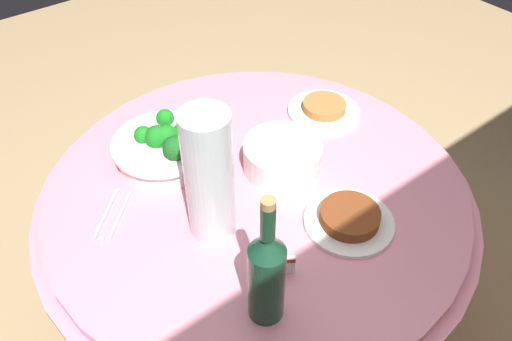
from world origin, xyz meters
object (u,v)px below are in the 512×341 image
serving_tongs (112,216)px  label_placard_front (284,264)px  broccoli_bowl (166,146)px  decorative_fruit_vase (209,180)px  food_plate_peanuts (324,109)px  food_plate_stir_fry (349,219)px  wine_bottle (267,274)px  plate_stack (282,156)px

serving_tongs → label_placard_front: 0.45m
broccoli_bowl → label_placard_front: (-0.01, 0.49, -0.01)m
broccoli_bowl → serving_tongs: size_ratio=1.93×
broccoli_bowl → serving_tongs: (0.22, 0.11, -0.04)m
decorative_fruit_vase → food_plate_peanuts: size_ratio=1.55×
decorative_fruit_vase → label_placard_front: (-0.05, 0.20, -0.13)m
food_plate_stir_fry → label_placard_front: bearing=3.3°
wine_bottle → label_placard_front: 0.14m
broccoli_bowl → label_placard_front: 0.49m
food_plate_stir_fry → label_placard_front: size_ratio=4.00×
decorative_fruit_vase → food_plate_stir_fry: size_ratio=1.55×
food_plate_stir_fry → serving_tongs: bearing=-40.0°
broccoli_bowl → plate_stack: broccoli_bowl is taller
plate_stack → label_placard_front: (0.22, 0.27, -0.01)m
wine_bottle → food_plate_stir_fry: (-0.31, -0.06, -0.11)m
food_plate_stir_fry → food_plate_peanuts: 0.45m
serving_tongs → wine_bottle: bearing=107.3°
food_plate_peanuts → plate_stack: bearing=23.1°
label_placard_front → decorative_fruit_vase: bearing=-76.6°
wine_bottle → food_plate_stir_fry: bearing=-168.4°
broccoli_bowl → plate_stack: (-0.23, 0.22, -0.00)m
wine_bottle → serving_tongs: size_ratio=2.32×
food_plate_peanuts → serving_tongs: bearing=-0.6°
decorative_fruit_vase → food_plate_stir_fry: decorative_fruit_vase is taller
decorative_fruit_vase → serving_tongs: size_ratio=2.34×
serving_tongs → label_placard_front: size_ratio=2.64×
broccoli_bowl → wine_bottle: (0.08, 0.54, 0.08)m
plate_stack → decorative_fruit_vase: bearing=13.3°
plate_stack → food_plate_stir_fry: size_ratio=0.95×
wine_bottle → broccoli_bowl: bearing=-98.8°
serving_tongs → food_plate_stir_fry: size_ratio=0.66×
serving_tongs → food_plate_peanuts: size_ratio=0.66×
wine_bottle → food_plate_peanuts: size_ratio=1.53×
plate_stack → food_plate_stir_fry: 0.26m
broccoli_bowl → decorative_fruit_vase: (0.04, 0.29, 0.12)m
wine_bottle → decorative_fruit_vase: (-0.04, -0.25, 0.03)m
wine_bottle → food_plate_stir_fry: 0.34m
wine_bottle → food_plate_stir_fry: size_ratio=1.53×
food_plate_stir_fry → label_placard_front: (0.22, 0.01, 0.01)m
serving_tongs → plate_stack: bearing=165.1°
broccoli_bowl → decorative_fruit_vase: decorative_fruit_vase is taller
broccoli_bowl → decorative_fruit_vase: size_ratio=0.82×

